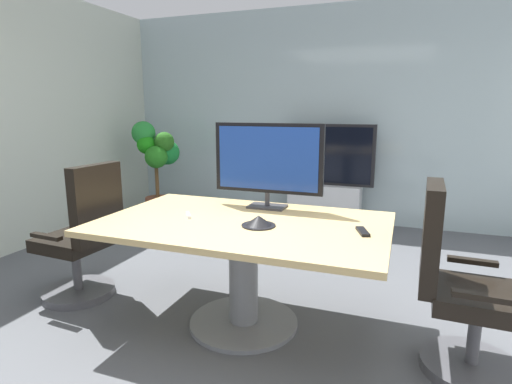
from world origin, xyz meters
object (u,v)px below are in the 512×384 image
wall_display_unit (325,193)px  potted_plant (157,159)px  conference_phone (259,221)px  conference_table (243,248)px  remote_control (363,232)px  office_chair_right (459,296)px  tv_monitor (268,161)px  office_chair_left (83,243)px

wall_display_unit → potted_plant: size_ratio=0.98×
potted_plant → conference_phone: potted_plant is taller
conference_table → conference_phone: size_ratio=8.67×
conference_table → remote_control: 0.81m
conference_table → potted_plant: bearing=134.1°
office_chair_right → conference_phone: bearing=94.2°
conference_phone → remote_control: conference_phone is taller
tv_monitor → potted_plant: (-2.19, 1.80, -0.29)m
remote_control → conference_table: bearing=160.5°
tv_monitor → wall_display_unit: bearing=89.4°
tv_monitor → conference_phone: size_ratio=3.82×
conference_phone → conference_table: bearing=150.8°
office_chair_left → potted_plant: (-0.82, 2.28, 0.37)m
tv_monitor → office_chair_left: bearing=-160.9°
office_chair_left → conference_phone: (1.47, -0.02, 0.33)m
tv_monitor → conference_phone: bearing=-77.9°
office_chair_right → wall_display_unit: (-1.28, 2.68, -0.01)m
tv_monitor → potted_plant: size_ratio=0.63×
office_chair_right → wall_display_unit: wall_display_unit is taller
office_chair_left → office_chair_right: (2.67, 0.02, 0.00)m
wall_display_unit → tv_monitor: bearing=-90.6°
office_chair_left → remote_control: 2.14m
conference_table → office_chair_left: bearing=-177.7°
office_chair_left → potted_plant: potted_plant is taller
wall_display_unit → remote_control: wall_display_unit is taller
potted_plant → office_chair_left: bearing=-70.1°
office_chair_right → tv_monitor: 1.53m
office_chair_right → office_chair_left: bearing=92.6°
office_chair_left → remote_control: office_chair_left is taller
conference_table → office_chair_right: bearing=-1.5°
office_chair_right → tv_monitor: (-1.30, 0.46, 0.66)m
conference_table → office_chair_left: (-1.34, -0.05, -0.11)m
office_chair_right → remote_control: (-0.55, 0.04, 0.31)m
office_chair_right → potted_plant: size_ratio=0.82×
tv_monitor → conference_phone: (0.11, -0.50, -0.33)m
conference_phone → office_chair_left: bearing=179.1°
office_chair_right → tv_monitor: bearing=72.9°
conference_table → office_chair_right: size_ratio=1.75×
office_chair_right → potted_plant: 4.18m
conference_table → tv_monitor: bearing=85.7°
conference_table → wall_display_unit: size_ratio=1.46×
office_chair_left → tv_monitor: size_ratio=1.30×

